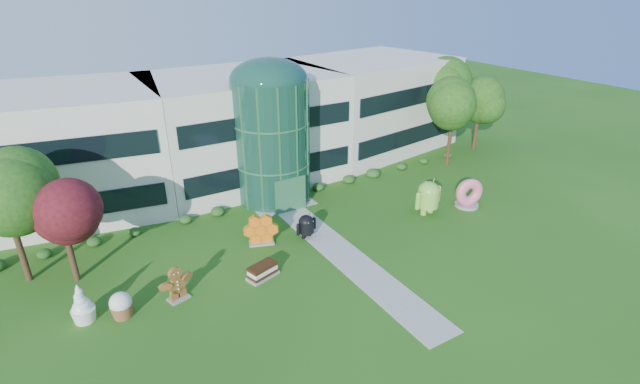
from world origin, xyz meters
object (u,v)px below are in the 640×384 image
android_green (428,195)px  donut (468,192)px  android_black (306,225)px  gingerbread (177,283)px

android_green → donut: 3.72m
android_black → donut: (13.56, -2.35, 0.21)m
donut → gingerbread: 23.30m
donut → gingerbread: (-23.30, 0.03, -0.15)m
android_green → android_black: android_green is taller
android_black → gingerbread: bearing=-176.2°
android_black → donut: 13.77m
android_black → donut: size_ratio=0.83×
android_green → donut: (3.64, -0.73, -0.34)m
android_black → gingerbread: (-9.74, -2.32, 0.06)m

